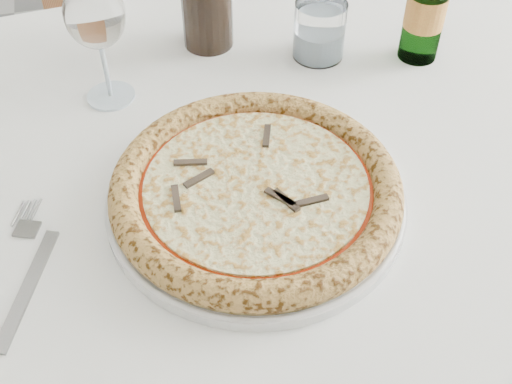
% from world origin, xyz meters
% --- Properties ---
extents(floor, '(5.00, 6.00, 0.02)m').
position_xyz_m(floor, '(0.00, 0.00, -0.01)').
color(floor, gray).
rests_on(floor, ground).
extents(dining_table, '(1.56, 1.01, 0.76)m').
position_xyz_m(dining_table, '(-0.07, -0.14, 0.67)').
color(dining_table, olive).
rests_on(dining_table, floor).
extents(chair_far, '(0.50, 0.50, 0.93)m').
position_xyz_m(chair_far, '(-0.11, 0.65, 0.53)').
color(chair_far, olive).
rests_on(chair_far, floor).
extents(plate, '(0.35, 0.35, 0.02)m').
position_xyz_m(plate, '(-0.07, -0.24, 0.76)').
color(plate, white).
rests_on(plate, dining_table).
extents(pizza, '(0.34, 0.34, 0.04)m').
position_xyz_m(pizza, '(-0.07, -0.24, 0.78)').
color(pizza, tan).
rests_on(pizza, plate).
extents(fork, '(0.07, 0.22, 0.00)m').
position_xyz_m(fork, '(-0.34, -0.28, 0.76)').
color(fork, slate).
rests_on(fork, dining_table).
extents(wine_glass, '(0.08, 0.08, 0.18)m').
position_xyz_m(wine_glass, '(-0.22, 0.01, 0.88)').
color(wine_glass, silver).
rests_on(wine_glass, dining_table).
extents(tumbler, '(0.08, 0.08, 0.09)m').
position_xyz_m(tumbler, '(0.10, 0.03, 0.79)').
color(tumbler, white).
rests_on(tumbler, dining_table).
extents(beer_bottle, '(0.06, 0.06, 0.23)m').
position_xyz_m(beer_bottle, '(0.24, -0.01, 0.85)').
color(beer_bottle, '#31662C').
rests_on(beer_bottle, dining_table).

